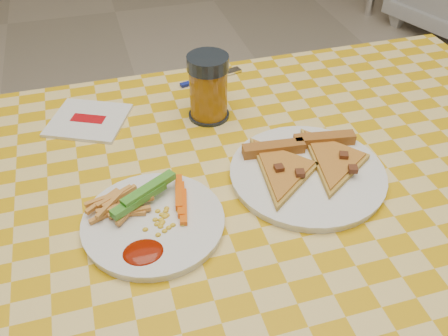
{
  "coord_description": "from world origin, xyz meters",
  "views": [
    {
      "loc": [
        -0.2,
        -0.55,
        1.31
      ],
      "look_at": [
        -0.02,
        0.06,
        0.78
      ],
      "focal_mm": 40.0,
      "sensor_mm": 36.0,
      "label": 1
    }
  ],
  "objects_px": {
    "table": "(245,228)",
    "plate_right": "(307,175)",
    "plate_left": "(154,224)",
    "drink_glass": "(208,88)"
  },
  "relations": [
    {
      "from": "plate_left",
      "to": "drink_glass",
      "type": "height_order",
      "value": "drink_glass"
    },
    {
      "from": "plate_left",
      "to": "drink_glass",
      "type": "distance_m",
      "value": 0.31
    },
    {
      "from": "plate_left",
      "to": "plate_right",
      "type": "distance_m",
      "value": 0.27
    },
    {
      "from": "plate_left",
      "to": "drink_glass",
      "type": "relative_size",
      "value": 1.63
    },
    {
      "from": "table",
      "to": "drink_glass",
      "type": "bearing_deg",
      "value": 89.61
    },
    {
      "from": "table",
      "to": "plate_right",
      "type": "distance_m",
      "value": 0.14
    },
    {
      "from": "plate_left",
      "to": "plate_right",
      "type": "height_order",
      "value": "same"
    },
    {
      "from": "plate_left",
      "to": "drink_glass",
      "type": "xyz_separation_m",
      "value": [
        0.16,
        0.26,
        0.06
      ]
    },
    {
      "from": "table",
      "to": "plate_right",
      "type": "relative_size",
      "value": 5.02
    },
    {
      "from": "plate_right",
      "to": "drink_glass",
      "type": "distance_m",
      "value": 0.26
    }
  ]
}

